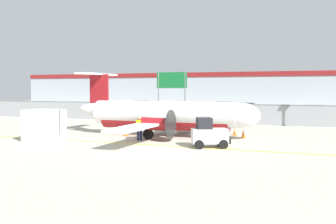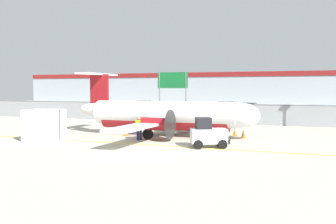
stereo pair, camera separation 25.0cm
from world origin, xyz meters
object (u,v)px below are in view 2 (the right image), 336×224
at_px(traffic_cone_far_right, 126,132).
at_px(parked_car_6, 319,112).
at_px(traffic_cone_near_left, 243,134).
at_px(parked_car_2, 169,110).
at_px(parked_car_0, 142,105).
at_px(ground_crew_worker, 139,127).
at_px(traffic_cone_far_left, 170,133).
at_px(parked_car_4, 246,109).
at_px(cargo_container, 44,125).
at_px(highway_sign, 173,84).
at_px(parked_car_3, 225,107).
at_px(parked_car_1, 170,107).
at_px(traffic_cone_near_right, 235,131).
at_px(baggage_tug, 208,134).
at_px(parked_car_5, 286,112).
at_px(commuter_airplane, 167,115).

bearing_deg(traffic_cone_far_right, parked_car_6, 56.62).
distance_m(traffic_cone_near_left, parked_car_6, 20.64).
xyz_separation_m(traffic_cone_near_left, parked_car_2, (-12.34, 17.25, 0.58)).
bearing_deg(parked_car_0, ground_crew_worker, 114.03).
distance_m(traffic_cone_far_left, parked_car_4, 25.55).
relative_size(cargo_container, highway_sign, 0.48).
height_order(ground_crew_worker, parked_car_0, same).
distance_m(cargo_container, parked_car_3, 34.15).
height_order(parked_car_1, parked_car_2, same).
bearing_deg(highway_sign, traffic_cone_near_left, -50.37).
bearing_deg(parked_car_3, parked_car_2, 64.96).
xyz_separation_m(traffic_cone_far_right, highway_sign, (-1.26, 13.95, 3.83)).
bearing_deg(cargo_container, traffic_cone_near_right, 24.48).
bearing_deg(traffic_cone_far_right, parked_car_4, 78.73).
bearing_deg(parked_car_0, parked_car_4, 168.51).
distance_m(baggage_tug, parked_car_2, 25.01).
distance_m(ground_crew_worker, traffic_cone_near_right, 7.82).
distance_m(parked_car_1, parked_car_4, 11.55).
distance_m(traffic_cone_far_left, highway_sign, 14.81).
bearing_deg(ground_crew_worker, traffic_cone_near_left, -102.81).
bearing_deg(baggage_tug, traffic_cone_far_right, 130.77).
relative_size(traffic_cone_near_right, parked_car_3, 0.15).
relative_size(cargo_container, traffic_cone_near_left, 4.12).
distance_m(baggage_tug, cargo_container, 11.75).
xyz_separation_m(parked_car_0, parked_car_2, (8.58, -10.25, 0.00)).
relative_size(traffic_cone_near_left, parked_car_0, 0.15).
bearing_deg(cargo_container, parked_car_2, 80.85).
bearing_deg(parked_car_1, parked_car_5, -21.48).
distance_m(parked_car_1, parked_car_2, 7.96).
relative_size(parked_car_0, parked_car_4, 0.99).
distance_m(traffic_cone_near_right, parked_car_6, 19.56).
height_order(ground_crew_worker, traffic_cone_far_right, ground_crew_worker).
relative_size(traffic_cone_far_right, parked_car_3, 0.15).
xyz_separation_m(traffic_cone_near_left, parked_car_6, (5.53, 19.88, 0.58)).
relative_size(cargo_container, parked_car_1, 0.62).
relative_size(traffic_cone_near_left, parked_car_5, 0.15).
relative_size(commuter_airplane, traffic_cone_near_left, 25.04).
xyz_separation_m(traffic_cone_far_left, parked_car_2, (-7.06, 18.63, 0.58)).
bearing_deg(baggage_tug, highway_sign, 91.79).
bearing_deg(parked_car_4, commuter_airplane, 87.01).
bearing_deg(traffic_cone_far_right, traffic_cone_near_right, 22.32).
bearing_deg(parked_car_0, parked_car_6, 163.52).
xyz_separation_m(traffic_cone_far_left, parked_car_3, (-2.07, 28.88, 0.58)).
bearing_deg(parked_car_2, highway_sign, -65.19).
relative_size(traffic_cone_near_right, traffic_cone_far_left, 1.00).
distance_m(cargo_container, parked_car_5, 28.91).
bearing_deg(parked_car_1, parked_car_6, -14.90).
height_order(baggage_tug, parked_car_3, baggage_tug).
relative_size(parked_car_6, highway_sign, 0.78).
xyz_separation_m(parked_car_2, parked_car_5, (14.22, 1.36, 0.00)).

